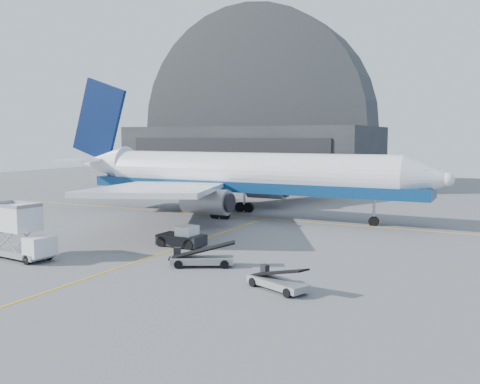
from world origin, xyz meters
The scene contains 9 objects.
ground centered at (0.00, 0.00, 0.00)m, with size 200.00×200.00×0.00m, color #565659.
taxi_lines centered at (0.00, 12.67, 0.01)m, with size 80.00×42.12×0.02m.
hangar centered at (-22.00, 64.95, 9.54)m, with size 50.00×28.30×28.00m.
airliner centered at (-4.86, 20.94, 5.21)m, with size 53.06×51.45×18.62m.
catering_truck centered at (-9.32, -8.62, 2.19)m, with size 6.51×3.01×4.33m.
pushback_tug centered at (-0.03, 1.68, 0.74)m, with size 4.27×2.54×1.96m.
belt_loader_a centered at (5.45, -4.16, 0.61)m, with size 5.10×3.70×1.97m.
belt_loader_b centered at (13.21, -7.43, 0.56)m, with size 4.80×3.19×1.83m.
traffic_cone centered at (4.68, -3.35, 0.26)m, with size 0.38×0.38×0.55m.
Camera 1 is at (26.47, -39.32, 10.12)m, focal length 40.00 mm.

